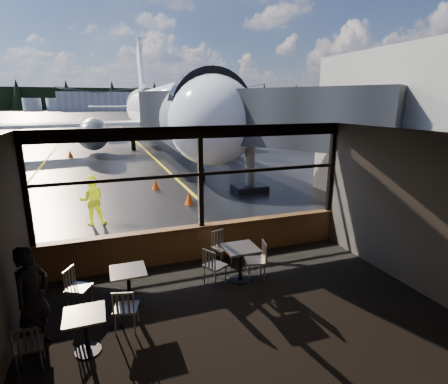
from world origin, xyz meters
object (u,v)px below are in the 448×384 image
jet_bridge (245,141)px  chair_near_w (215,266)px  chair_mid_w (79,288)px  cone_extra (189,198)px  cafe_table_mid (129,287)px  chair_near_e (255,261)px  cafe_table_left (86,333)px  chair_left_s (29,346)px  chair_mid_s (126,308)px  ground_crew (92,200)px  cone_nose (155,184)px  passenger (33,299)px  cafe_table_near (240,264)px  cone_wing (70,154)px  chair_near_n (222,248)px  airliner (161,79)px

jet_bridge → chair_near_w: size_ratio=12.51×
chair_mid_w → cone_extra: chair_mid_w is taller
cafe_table_mid → chair_near_e: 2.87m
cafe_table_left → chair_left_s: 0.83m
chair_mid_s → ground_crew: (-0.58, 6.35, 0.41)m
cafe_table_left → chair_near_w: bearing=27.6°
cone_nose → passenger: bearing=-109.2°
chair_near_w → cone_extra: 6.59m
cafe_table_near → cone_nose: cafe_table_near is taller
chair_near_e → cone_nose: chair_near_e is taller
chair_near_e → chair_near_w: (-0.95, 0.13, -0.03)m
cafe_table_near → passenger: passenger is taller
chair_near_w → ground_crew: size_ratio=0.53×
chair_left_s → ground_crew: ground_crew is taller
passenger → cone_nose: passenger is taller
cafe_table_left → chair_mid_s: (0.67, 0.39, 0.08)m
cone_nose → cone_wing: cone_wing is taller
chair_mid_s → passenger: passenger is taller
chair_near_n → chair_mid_s: bearing=17.4°
chair_near_n → chair_mid_s: size_ratio=1.01×
passenger → cafe_table_left: bearing=-83.2°
chair_left_s → cone_extra: bearing=57.3°
cone_extra → jet_bridge: bearing=9.3°
chair_near_e → passenger: bearing=113.2°
cafe_table_mid → chair_mid_w: (-0.96, 0.22, 0.05)m
chair_mid_s → chair_left_s: bearing=-145.6°
chair_left_s → cone_extra: size_ratio=1.67×
passenger → cone_nose: bearing=16.1°
cafe_table_near → cone_extra: (0.43, 6.54, -0.17)m
airliner → cone_extra: 18.06m
cafe_table_left → chair_mid_w: bearing=96.2°
ground_crew → cone_nose: size_ratio=3.31×
chair_mid_s → cone_wing: size_ratio=1.61×
chair_mid_w → chair_left_s: chair_mid_w is taller
cafe_table_near → cafe_table_left: bearing=-157.5°
chair_mid_w → cafe_table_near: bearing=117.5°
airliner → jet_bridge: 16.95m
chair_mid_s → cafe_table_near: bearing=36.3°
cafe_table_left → cone_extra: (3.76, 7.93, -0.11)m
cone_extra → chair_mid_w: bearing=-121.2°
chair_mid_w → cone_wing: 21.88m
chair_near_w → cone_wing: bearing=162.4°
cafe_table_near → chair_left_s: bearing=-160.2°
chair_near_n → airliner: bearing=-116.6°
cafe_table_near → cone_extra: 6.56m
cafe_table_left → chair_mid_w: size_ratio=0.83×
chair_near_e → chair_mid_s: bearing=119.0°
chair_left_s → cafe_table_near: bearing=16.8°
cone_nose → cone_wing: (-4.46, 12.35, 0.01)m
jet_bridge → chair_near_w: 8.12m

